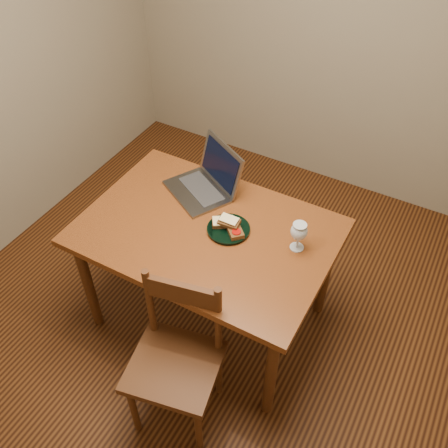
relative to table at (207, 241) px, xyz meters
The scene contains 10 objects.
floor 0.67m from the table, 40.53° to the left, with size 3.20×3.20×0.02m, color black.
back_wall 1.78m from the table, 88.12° to the left, with size 3.20×0.02×2.60m, color gray.
table is the anchor object (origin of this frame).
chair 0.62m from the table, 74.10° to the right, with size 0.49×0.47×0.45m.
plate 0.15m from the table, 24.99° to the left, with size 0.22×0.22×0.02m, color black.
sandwich_cheese 0.15m from the table, 41.80° to the left, with size 0.11×0.07×0.03m, color #381E0C, non-canonical shape.
sandwich_tomato 0.19m from the table, 14.37° to the left, with size 0.12×0.07×0.04m, color #381E0C, non-canonical shape.
sandwich_top 0.19m from the table, 27.38° to the left, with size 0.11×0.06×0.03m, color #381E0C, non-canonical shape.
milk_glass 0.50m from the table, 13.38° to the left, with size 0.08×0.08×0.16m, color white, non-canonical shape.
laptop 0.37m from the table, 119.01° to the left, with size 0.47×0.46×0.26m.
Camera 1 is at (0.92, -1.60, 2.55)m, focal length 40.00 mm.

